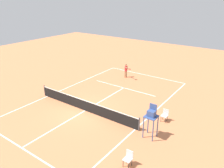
{
  "coord_description": "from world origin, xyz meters",
  "views": [
    {
      "loc": [
        -11.3,
        12.0,
        8.98
      ],
      "look_at": [
        0.46,
        -4.51,
        0.8
      ],
      "focal_mm": 35.61,
      "sensor_mm": 36.0,
      "label": 1
    }
  ],
  "objects_px": {
    "player_serving": "(126,69)",
    "courtside_chair_near": "(128,158)",
    "umpire_chair": "(151,116)",
    "tennis_ball": "(112,84)",
    "courtside_chair_mid": "(165,115)"
  },
  "relations": [
    {
      "from": "courtside_chair_mid",
      "to": "umpire_chair",
      "type": "bearing_deg",
      "value": 90.29
    },
    {
      "from": "umpire_chair",
      "to": "player_serving",
      "type": "bearing_deg",
      "value": -49.84
    },
    {
      "from": "courtside_chair_near",
      "to": "courtside_chair_mid",
      "type": "distance_m",
      "value": 5.69
    },
    {
      "from": "umpire_chair",
      "to": "courtside_chair_mid",
      "type": "distance_m",
      "value": 2.7
    },
    {
      "from": "umpire_chair",
      "to": "tennis_ball",
      "type": "bearing_deg",
      "value": -39.06
    },
    {
      "from": "player_serving",
      "to": "umpire_chair",
      "type": "height_order",
      "value": "umpire_chair"
    },
    {
      "from": "courtside_chair_near",
      "to": "umpire_chair",
      "type": "bearing_deg",
      "value": -85.77
    },
    {
      "from": "tennis_ball",
      "to": "courtside_chair_near",
      "type": "relative_size",
      "value": 0.07
    },
    {
      "from": "tennis_ball",
      "to": "umpire_chair",
      "type": "xyz_separation_m",
      "value": [
        -7.59,
        6.16,
        1.57
      ]
    },
    {
      "from": "player_serving",
      "to": "courtside_chair_near",
      "type": "bearing_deg",
      "value": 53.57
    },
    {
      "from": "courtside_chair_near",
      "to": "player_serving",
      "type": "bearing_deg",
      "value": -57.36
    },
    {
      "from": "player_serving",
      "to": "courtside_chair_near",
      "type": "distance_m",
      "value": 14.43
    },
    {
      "from": "player_serving",
      "to": "courtside_chair_near",
      "type": "height_order",
      "value": "player_serving"
    },
    {
      "from": "player_serving",
      "to": "umpire_chair",
      "type": "xyz_separation_m",
      "value": [
        -7.54,
        8.94,
        0.63
      ]
    },
    {
      "from": "tennis_ball",
      "to": "courtside_chair_near",
      "type": "xyz_separation_m",
      "value": [
        -7.82,
        9.37,
        0.5
      ]
    }
  ]
}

